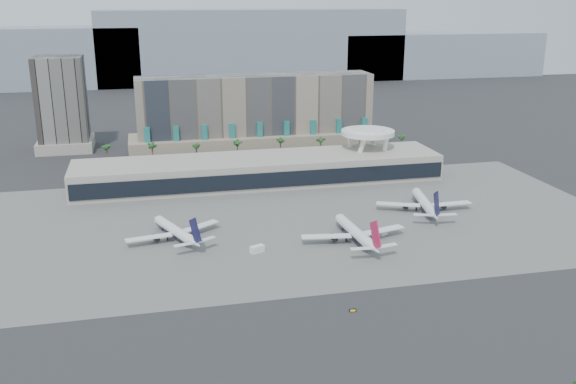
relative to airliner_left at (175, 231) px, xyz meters
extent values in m
plane|color=#232326|center=(42.95, -44.87, -3.29)|extent=(900.00, 900.00, 0.00)
cube|color=#5B5B59|center=(42.95, 10.13, -3.26)|extent=(260.00, 130.00, 0.06)
cube|color=gray|center=(102.95, 425.13, 31.71)|extent=(300.00, 60.00, 70.00)
cube|color=gray|center=(302.95, 425.13, 19.21)|extent=(220.00, 60.00, 45.00)
cube|color=gray|center=(52.95, 130.13, 17.71)|extent=(130.00, 22.00, 42.00)
cube|color=tan|center=(52.95, 128.13, 1.71)|extent=(140.00, 30.00, 10.00)
cube|color=#21716B|center=(-7.05, 118.13, 5.71)|extent=(3.00, 2.00, 18.00)
cube|color=#21716B|center=(7.95, 118.13, 5.71)|extent=(3.00, 2.00, 18.00)
cube|color=#21716B|center=(22.95, 118.13, 5.71)|extent=(3.00, 2.00, 18.00)
cube|color=#21716B|center=(37.95, 118.13, 5.71)|extent=(3.00, 2.00, 18.00)
cube|color=#21716B|center=(52.95, 118.13, 5.71)|extent=(3.00, 2.00, 18.00)
cube|color=#21716B|center=(67.95, 118.13, 5.71)|extent=(3.00, 2.00, 18.00)
cube|color=#21716B|center=(82.95, 118.13, 5.71)|extent=(3.00, 2.00, 18.00)
cube|color=#21716B|center=(97.95, 118.13, 5.71)|extent=(3.00, 2.00, 18.00)
cube|color=#21716B|center=(112.95, 118.13, 5.71)|extent=(3.00, 2.00, 18.00)
cube|color=black|center=(-52.05, 155.13, 22.71)|extent=(26.00, 26.00, 52.00)
cube|color=#B2AC9C|center=(-52.05, 155.13, -0.29)|extent=(30.00, 30.00, 6.00)
cube|color=#B2AC9C|center=(42.95, 65.13, 2.71)|extent=(170.00, 32.00, 12.00)
cube|color=black|center=(42.95, 48.93, 2.21)|extent=(168.00, 0.60, 7.00)
cube|color=black|center=(42.95, 65.13, 9.96)|extent=(170.00, 12.00, 2.50)
cylinder|color=white|center=(104.31, 77.50, 7.71)|extent=(6.98, 6.99, 21.89)
cylinder|color=white|center=(91.59, 77.50, 7.71)|extent=(6.98, 6.99, 21.89)
cylinder|color=white|center=(91.59, 64.77, 7.71)|extent=(6.98, 6.99, 21.89)
cylinder|color=white|center=(104.31, 64.77, 7.71)|extent=(6.98, 6.99, 21.89)
cylinder|color=white|center=(97.95, 71.13, 16.71)|extent=(26.00, 26.00, 2.20)
cylinder|color=white|center=(97.95, 71.13, 18.01)|extent=(16.00, 16.00, 1.20)
cylinder|color=brown|center=(-27.05, 100.13, 2.71)|extent=(0.70, 0.70, 12.00)
sphere|color=#21461C|center=(-27.05, 100.13, 8.41)|extent=(2.80, 2.80, 2.80)
cylinder|color=brown|center=(-5.05, 100.13, 2.71)|extent=(0.70, 0.70, 12.00)
sphere|color=#21461C|center=(-5.05, 100.13, 8.41)|extent=(2.80, 2.80, 2.80)
cylinder|color=brown|center=(16.95, 100.13, 2.71)|extent=(0.70, 0.70, 12.00)
sphere|color=#21461C|center=(16.95, 100.13, 8.41)|extent=(2.80, 2.80, 2.80)
cylinder|color=brown|center=(37.95, 100.13, 2.71)|extent=(0.70, 0.70, 12.00)
sphere|color=#21461C|center=(37.95, 100.13, 8.41)|extent=(2.80, 2.80, 2.80)
cylinder|color=brown|center=(60.95, 100.13, 2.71)|extent=(0.70, 0.70, 12.00)
sphere|color=#21461C|center=(60.95, 100.13, 8.41)|extent=(2.80, 2.80, 2.80)
cylinder|color=brown|center=(82.95, 100.13, 2.71)|extent=(0.70, 0.70, 12.00)
sphere|color=#21461C|center=(82.95, 100.13, 8.41)|extent=(2.80, 2.80, 2.80)
cylinder|color=brown|center=(104.95, 100.13, 2.71)|extent=(0.70, 0.70, 12.00)
sphere|color=#21461C|center=(104.95, 100.13, 8.41)|extent=(2.80, 2.80, 2.80)
cylinder|color=brown|center=(127.95, 100.13, 2.71)|extent=(0.70, 0.70, 12.00)
sphere|color=#21461C|center=(127.95, 100.13, 8.41)|extent=(2.80, 2.80, 2.80)
cylinder|color=white|center=(-0.61, 1.50, -0.02)|extent=(12.76, 24.28, 3.63)
cylinder|color=#111138|center=(-0.61, 1.50, -0.16)|extent=(12.50, 23.79, 3.56)
cone|color=white|center=(-6.01, 14.62, -0.02)|extent=(4.91, 5.16, 3.63)
cone|color=white|center=(5.47, -13.31, 0.25)|extent=(6.46, 8.93, 3.63)
cube|color=white|center=(-9.50, -3.13, -0.57)|extent=(16.72, 6.50, 0.32)
cube|color=white|center=(8.96, 4.45, -0.57)|extent=(15.54, 12.21, 0.32)
cylinder|color=black|center=(-7.16, -1.68, -1.47)|extent=(3.23, 4.12, 2.00)
cylinder|color=black|center=(6.27, 3.83, -1.47)|extent=(3.23, 4.12, 2.00)
cube|color=#111138|center=(5.98, -14.57, 4.97)|extent=(3.55, 7.80, 9.55)
cube|color=white|center=(2.03, -15.70, 0.71)|extent=(7.53, 3.73, 0.23)
cube|color=white|center=(9.59, -12.60, 0.71)|extent=(7.27, 5.39, 0.23)
cylinder|color=black|center=(-4.28, 10.43, -2.56)|extent=(0.45, 0.45, 1.45)
cylinder|color=black|center=(-2.96, -0.45, -2.56)|extent=(0.64, 0.64, 1.45)
cylinder|color=black|center=(2.42, 1.76, -2.56)|extent=(0.64, 0.64, 1.45)
cylinder|color=white|center=(62.28, -14.82, 0.23)|extent=(5.58, 26.82, 3.90)
cylinder|color=#111138|center=(62.28, -14.82, 0.08)|extent=(5.47, 26.29, 3.83)
cone|color=white|center=(61.31, 0.41, 0.23)|extent=(4.17, 4.63, 3.90)
cone|color=white|center=(63.37, -32.01, 0.52)|extent=(4.45, 9.01, 3.90)
cube|color=white|center=(51.63, -16.48, -0.36)|extent=(17.95, 6.42, 0.34)
cube|color=white|center=(73.06, -15.12, -0.36)|extent=(17.97, 8.49, 0.34)
cylinder|color=black|center=(54.52, -15.81, -1.33)|extent=(2.39, 4.03, 2.15)
cylinder|color=black|center=(70.10, -14.82, -1.33)|extent=(2.39, 4.03, 2.15)
cube|color=#AF143D|center=(63.46, -33.47, 5.60)|extent=(1.05, 8.88, 10.28)
cube|color=white|center=(59.05, -33.26, 1.01)|extent=(7.95, 2.74, 0.24)
cube|color=white|center=(67.81, -32.71, 1.01)|extent=(8.08, 3.68, 0.24)
cylinder|color=black|center=(61.62, -4.46, -2.51)|extent=(0.49, 0.49, 1.56)
cylinder|color=black|center=(59.22, -16.00, -2.51)|extent=(0.68, 0.68, 1.56)
cylinder|color=black|center=(65.46, -15.60, -2.51)|extent=(0.68, 0.68, 1.56)
cylinder|color=white|center=(100.92, 10.49, 0.23)|extent=(8.84, 26.89, 3.90)
cylinder|color=#111138|center=(100.92, 10.49, 0.08)|extent=(8.66, 26.35, 3.83)
cone|color=white|center=(103.79, 25.48, 0.23)|extent=(4.66, 5.05, 3.90)
cone|color=white|center=(97.69, -6.43, 0.52)|extent=(5.49, 9.36, 3.90)
cube|color=white|center=(90.19, 11.54, -0.36)|extent=(17.71, 10.42, 0.34)
cube|color=white|center=(111.28, 7.51, -0.36)|extent=(17.65, 4.26, 0.34)
cylinder|color=black|center=(93.16, 11.47, -1.33)|extent=(2.84, 4.24, 2.15)
cylinder|color=black|center=(108.50, 8.54, -1.33)|extent=(2.84, 4.24, 2.15)
cube|color=#111138|center=(97.41, -7.87, 5.60)|extent=(2.14, 8.80, 10.28)
cube|color=white|center=(93.19, -6.56, 1.01)|extent=(8.08, 4.55, 0.24)
cube|color=white|center=(101.82, -8.21, 1.01)|extent=(7.91, 2.53, 0.24)
cylinder|color=black|center=(102.87, 20.69, -2.51)|extent=(0.49, 0.49, 1.56)
cylinder|color=black|center=(97.67, 10.11, -2.51)|extent=(0.68, 0.68, 1.56)
cylinder|color=black|center=(103.80, 8.94, -2.51)|extent=(0.68, 0.68, 1.56)
cube|color=white|center=(26.44, -18.50, -2.10)|extent=(5.42, 4.16, 2.38)
cube|color=white|center=(74.28, -12.90, -2.45)|extent=(3.73, 3.00, 1.67)
cube|color=black|center=(44.72, -66.77, -2.83)|extent=(2.02, 0.56, 0.91)
cube|color=yellow|center=(44.72, -66.94, -2.83)|extent=(1.45, 0.26, 0.55)
cylinder|color=black|center=(43.99, -66.77, -3.01)|extent=(0.11, 0.11, 0.55)
cylinder|color=black|center=(45.45, -66.77, -3.01)|extent=(0.11, 0.11, 0.55)
camera|label=1|loc=(-8.94, -219.34, 81.63)|focal=40.00mm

